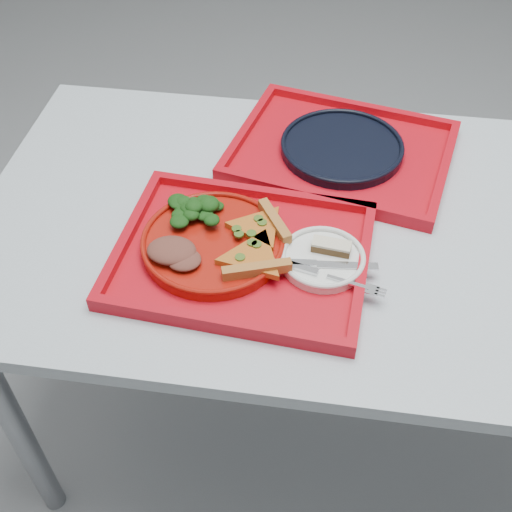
{
  "coord_description": "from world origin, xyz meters",
  "views": [
    {
      "loc": [
        -0.12,
        -0.92,
        1.6
      ],
      "look_at": [
        -0.23,
        -0.14,
        0.78
      ],
      "focal_mm": 45.0,
      "sensor_mm": 36.0,
      "label": 1
    }
  ],
  "objects_px": {
    "dinner_plate": "(213,244)",
    "dessert_bar": "(331,247)",
    "tray_far": "(341,154)",
    "tray_main": "(242,257)",
    "navy_plate": "(342,148)"
  },
  "relations": [
    {
      "from": "dinner_plate",
      "to": "dessert_bar",
      "type": "relative_size",
      "value": 3.62
    },
    {
      "from": "tray_far",
      "to": "dinner_plate",
      "type": "xyz_separation_m",
      "value": [
        -0.22,
        -0.32,
        0.02
      ]
    },
    {
      "from": "dinner_plate",
      "to": "dessert_bar",
      "type": "bearing_deg",
      "value": 2.56
    },
    {
      "from": "dinner_plate",
      "to": "tray_far",
      "type": "bearing_deg",
      "value": 56.09
    },
    {
      "from": "tray_main",
      "to": "navy_plate",
      "type": "distance_m",
      "value": 0.37
    },
    {
      "from": "tray_main",
      "to": "tray_far",
      "type": "bearing_deg",
      "value": 68.44
    },
    {
      "from": "dinner_plate",
      "to": "dessert_bar",
      "type": "xyz_separation_m",
      "value": [
        0.21,
        0.01,
        0.01
      ]
    },
    {
      "from": "tray_far",
      "to": "navy_plate",
      "type": "distance_m",
      "value": 0.01
    },
    {
      "from": "tray_main",
      "to": "navy_plate",
      "type": "height_order",
      "value": "navy_plate"
    },
    {
      "from": "tray_main",
      "to": "dessert_bar",
      "type": "xyz_separation_m",
      "value": [
        0.16,
        0.02,
        0.03
      ]
    },
    {
      "from": "tray_main",
      "to": "dessert_bar",
      "type": "relative_size",
      "value": 6.27
    },
    {
      "from": "tray_main",
      "to": "tray_far",
      "type": "height_order",
      "value": "same"
    },
    {
      "from": "tray_main",
      "to": "dinner_plate",
      "type": "bearing_deg",
      "value": 174.11
    },
    {
      "from": "dinner_plate",
      "to": "dessert_bar",
      "type": "height_order",
      "value": "dessert_bar"
    },
    {
      "from": "tray_far",
      "to": "dinner_plate",
      "type": "height_order",
      "value": "dinner_plate"
    }
  ]
}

